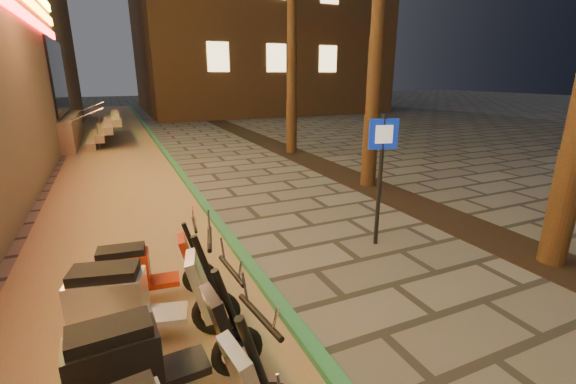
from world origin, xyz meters
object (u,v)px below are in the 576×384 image
pedestrian_sign (381,163)px  scooter_9 (143,270)px  scooter_8 (136,301)px  scooter_7 (148,357)px

pedestrian_sign → scooter_9: 4.07m
pedestrian_sign → scooter_8: (-4.06, -1.11, -0.93)m
scooter_8 → pedestrian_sign: bearing=28.4°
scooter_7 → scooter_9: size_ratio=1.15×
scooter_8 → scooter_7: bearing=-74.6°
pedestrian_sign → scooter_9: size_ratio=1.51×
scooter_8 → scooter_9: (0.13, 0.86, -0.09)m
scooter_7 → scooter_9: scooter_7 is taller
pedestrian_sign → scooter_9: pedestrian_sign is taller
pedestrian_sign → scooter_8: bearing=-149.7°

